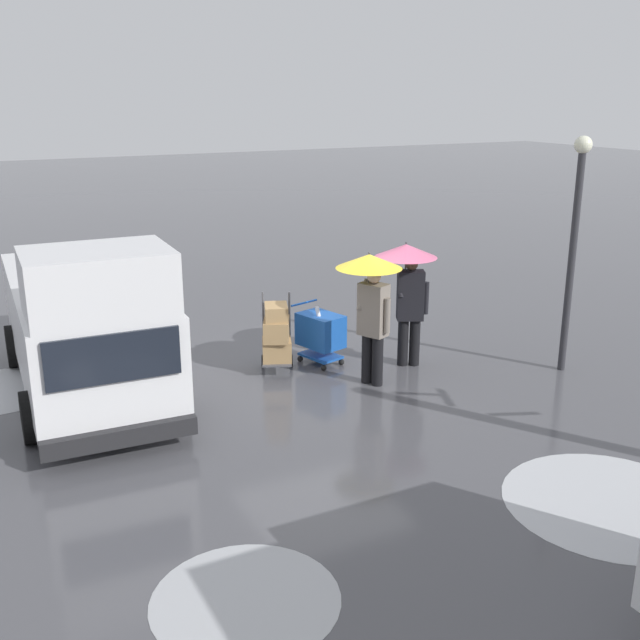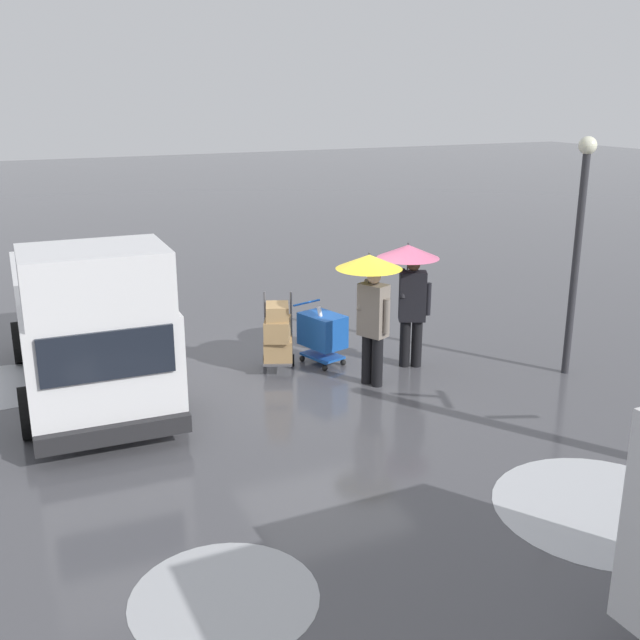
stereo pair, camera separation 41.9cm
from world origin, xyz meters
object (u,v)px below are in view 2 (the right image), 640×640
pedestrian_pink_side (410,277)px  street_lamp (579,233)px  hand_dolly_boxes (278,334)px  pedestrian_black_side (371,288)px  cargo_van_parked_right (87,320)px  shopping_cart_vendor (322,332)px

pedestrian_pink_side → street_lamp: size_ratio=0.56×
hand_dolly_boxes → pedestrian_black_side: pedestrian_black_side is taller
pedestrian_pink_side → street_lamp: bearing=147.6°
cargo_van_parked_right → street_lamp: (-7.28, 2.52, 1.19)m
hand_dolly_boxes → pedestrian_pink_side: (-2.11, 0.68, 0.91)m
shopping_cart_vendor → street_lamp: (-3.49, 2.14, 1.80)m
shopping_cart_vendor → hand_dolly_boxes: (0.84, 0.05, 0.09)m
shopping_cart_vendor → hand_dolly_boxes: size_ratio=0.79×
pedestrian_black_side → shopping_cart_vendor: bearing=-76.4°
hand_dolly_boxes → pedestrian_black_side: (-1.12, 1.11, 0.92)m
cargo_van_parked_right → shopping_cart_vendor: bearing=174.3°
hand_dolly_boxes → street_lamp: size_ratio=0.34×
pedestrian_black_side → street_lamp: (-3.20, 0.98, 0.79)m
street_lamp → hand_dolly_boxes: bearing=-25.8°
pedestrian_black_side → street_lamp: size_ratio=0.56×
pedestrian_pink_side → pedestrian_black_side: size_ratio=1.00×
pedestrian_pink_side → pedestrian_black_side: 1.07m
hand_dolly_boxes → cargo_van_parked_right: bearing=-8.3°
cargo_van_parked_right → street_lamp: 7.80m
shopping_cart_vendor → cargo_van_parked_right: bearing=-5.7°
hand_dolly_boxes → shopping_cart_vendor: bearing=-176.7°
shopping_cart_vendor → pedestrian_pink_side: (-1.26, 0.73, 1.00)m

